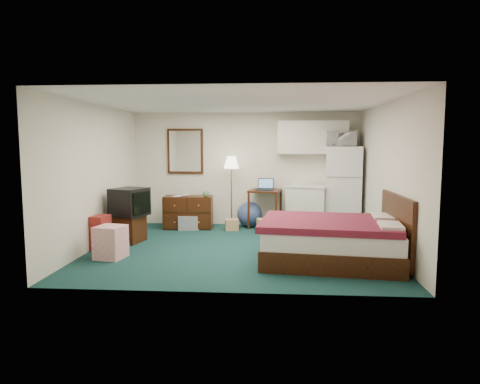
# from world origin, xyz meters

# --- Properties ---
(floor) EXTENTS (5.00, 4.50, 0.01)m
(floor) POSITION_xyz_m (0.00, 0.00, 0.00)
(floor) COLOR #0C2F31
(floor) RESTS_ON ground
(ceiling) EXTENTS (5.00, 4.50, 0.01)m
(ceiling) POSITION_xyz_m (0.00, 0.00, 2.50)
(ceiling) COLOR beige
(ceiling) RESTS_ON walls
(walls) EXTENTS (5.01, 4.51, 2.50)m
(walls) POSITION_xyz_m (0.00, 0.00, 1.25)
(walls) COLOR beige
(walls) RESTS_ON floor
(mirror) EXTENTS (0.80, 0.06, 1.00)m
(mirror) POSITION_xyz_m (-1.35, 2.22, 1.65)
(mirror) COLOR white
(mirror) RESTS_ON walls
(upper_cabinets) EXTENTS (1.50, 0.35, 0.70)m
(upper_cabinets) POSITION_xyz_m (1.45, 2.08, 1.95)
(upper_cabinets) COLOR silver
(upper_cabinets) RESTS_ON walls
(headboard) EXTENTS (0.06, 1.56, 1.00)m
(headboard) POSITION_xyz_m (2.46, -0.77, 0.55)
(headboard) COLOR black
(headboard) RESTS_ON walls
(dresser) EXTENTS (1.05, 0.51, 0.70)m
(dresser) POSITION_xyz_m (-1.20, 1.71, 0.35)
(dresser) COLOR black
(dresser) RESTS_ON floor
(floor_lamp) EXTENTS (0.38, 0.38, 1.55)m
(floor_lamp) POSITION_xyz_m (-0.29, 1.90, 0.77)
(floor_lamp) COLOR #CB8A37
(floor_lamp) RESTS_ON floor
(desk) EXTENTS (0.76, 0.76, 0.82)m
(desk) POSITION_xyz_m (0.44, 1.93, 0.41)
(desk) COLOR black
(desk) RESTS_ON floor
(exercise_ball) EXTENTS (0.60, 0.60, 0.55)m
(exercise_ball) POSITION_xyz_m (0.11, 1.96, 0.28)
(exercise_ball) COLOR navy
(exercise_ball) RESTS_ON floor
(kitchen_counter) EXTENTS (0.98, 0.86, 0.90)m
(kitchen_counter) POSITION_xyz_m (1.37, 1.91, 0.45)
(kitchen_counter) COLOR silver
(kitchen_counter) RESTS_ON floor
(fridge) EXTENTS (0.82, 0.82, 1.76)m
(fridge) POSITION_xyz_m (2.10, 1.88, 0.88)
(fridge) COLOR silver
(fridge) RESTS_ON floor
(bed) EXTENTS (2.20, 1.81, 0.65)m
(bed) POSITION_xyz_m (1.48, -0.77, 0.32)
(bed) COLOR #420B1E
(bed) RESTS_ON floor
(tv_stand) EXTENTS (0.59, 0.63, 0.49)m
(tv_stand) POSITION_xyz_m (-2.07, 0.35, 0.25)
(tv_stand) COLOR black
(tv_stand) RESTS_ON floor
(suitcase) EXTENTS (0.27, 0.39, 0.59)m
(suitcase) POSITION_xyz_m (-2.35, -0.23, 0.29)
(suitcase) COLOR maroon
(suitcase) RESTS_ON floor
(retail_box) EXTENTS (0.49, 0.49, 0.52)m
(retail_box) POSITION_xyz_m (-1.97, -0.79, 0.26)
(retail_box) COLOR white
(retail_box) RESTS_ON floor
(file_bin) EXTENTS (0.49, 0.41, 0.30)m
(file_bin) POSITION_xyz_m (-1.18, 1.59, 0.15)
(file_bin) COLOR gray
(file_bin) RESTS_ON floor
(cardboard_box_a) EXTENTS (0.31, 0.28, 0.23)m
(cardboard_box_a) POSITION_xyz_m (-0.25, 1.58, 0.12)
(cardboard_box_a) COLOR olive
(cardboard_box_a) RESTS_ON floor
(cardboard_box_b) EXTENTS (0.29, 0.32, 0.28)m
(cardboard_box_b) POSITION_xyz_m (0.42, 1.38, 0.14)
(cardboard_box_b) COLOR olive
(cardboard_box_b) RESTS_ON floor
(laptop) EXTENTS (0.41, 0.36, 0.24)m
(laptop) POSITION_xyz_m (0.43, 1.89, 0.95)
(laptop) COLOR black
(laptop) RESTS_ON desk
(crt_tv) EXTENTS (0.73, 0.75, 0.51)m
(crt_tv) POSITION_xyz_m (-2.03, 0.35, 0.75)
(crt_tv) COLOR black
(crt_tv) RESTS_ON tv_stand
(microwave) EXTENTS (0.61, 0.38, 0.40)m
(microwave) POSITION_xyz_m (2.03, 1.89, 1.96)
(microwave) COLOR silver
(microwave) RESTS_ON fridge
(book_a) EXTENTS (0.17, 0.04, 0.23)m
(book_a) POSITION_xyz_m (-1.48, 1.62, 0.82)
(book_a) COLOR olive
(book_a) RESTS_ON dresser
(book_b) EXTENTS (0.16, 0.02, 0.21)m
(book_b) POSITION_xyz_m (-1.34, 1.81, 0.81)
(book_b) COLOR olive
(book_b) RESTS_ON dresser
(mug) EXTENTS (0.17, 0.15, 0.14)m
(mug) POSITION_xyz_m (-0.80, 1.60, 0.77)
(mug) COLOR #528947
(mug) RESTS_ON dresser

